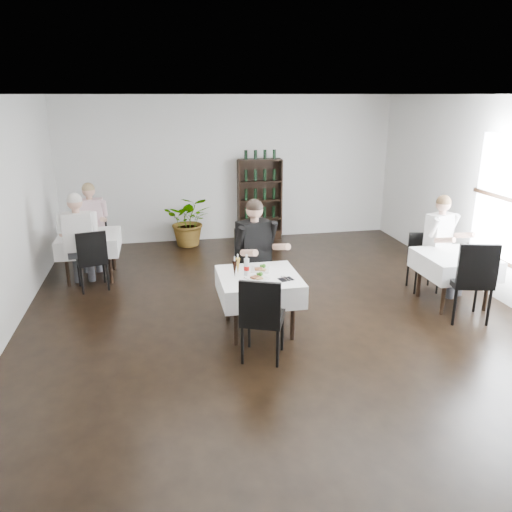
{
  "coord_description": "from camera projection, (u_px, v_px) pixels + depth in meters",
  "views": [
    {
      "loc": [
        -1.51,
        -5.93,
        3.0
      ],
      "look_at": [
        -0.3,
        0.2,
        0.97
      ],
      "focal_mm": 35.0,
      "sensor_mm": 36.0,
      "label": 1
    }
  ],
  "objects": [
    {
      "name": "room_shell",
      "position": [
        282.0,
        219.0,
        6.27
      ],
      "size": [
        9.0,
        9.0,
        9.0
      ],
      "color": "black",
      "rests_on": "ground"
    },
    {
      "name": "wine_shelf",
      "position": [
        260.0,
        200.0,
        10.61
      ],
      "size": [
        0.9,
        0.28,
        1.75
      ],
      "color": "black",
      "rests_on": "ground"
    },
    {
      "name": "main_table",
      "position": [
        259.0,
        286.0,
        6.49
      ],
      "size": [
        1.03,
        1.03,
        0.77
      ],
      "color": "black",
      "rests_on": "ground"
    },
    {
      "name": "left_table",
      "position": [
        89.0,
        243.0,
        8.38
      ],
      "size": [
        0.98,
        0.98,
        0.77
      ],
      "color": "black",
      "rests_on": "ground"
    },
    {
      "name": "right_table",
      "position": [
        455.0,
        264.0,
        7.33
      ],
      "size": [
        0.98,
        0.98,
        0.77
      ],
      "color": "black",
      "rests_on": "ground"
    },
    {
      "name": "potted_tree",
      "position": [
        189.0,
        221.0,
        10.24
      ],
      "size": [
        1.09,
        0.99,
        1.05
      ],
      "primitive_type": "imported",
      "rotation": [
        0.0,
        0.0,
        -0.2
      ],
      "color": "#2D5B1F",
      "rests_on": "ground"
    },
    {
      "name": "main_chair_far",
      "position": [
        254.0,
        264.0,
        7.23
      ],
      "size": [
        0.55,
        0.55,
        1.16
      ],
      "color": "black",
      "rests_on": "ground"
    },
    {
      "name": "main_chair_near",
      "position": [
        262.0,
        314.0,
        5.73
      ],
      "size": [
        0.62,
        0.62,
        1.04
      ],
      "color": "black",
      "rests_on": "ground"
    },
    {
      "name": "left_chair_far",
      "position": [
        97.0,
        237.0,
        8.96
      ],
      "size": [
        0.55,
        0.55,
        0.96
      ],
      "color": "black",
      "rests_on": "ground"
    },
    {
      "name": "left_chair_near",
      "position": [
        92.0,
        256.0,
        7.85
      ],
      "size": [
        0.55,
        0.55,
        0.99
      ],
      "color": "black",
      "rests_on": "ground"
    },
    {
      "name": "right_chair_far",
      "position": [
        423.0,
        258.0,
        7.95
      ],
      "size": [
        0.46,
        0.47,
        0.9
      ],
      "color": "black",
      "rests_on": "ground"
    },
    {
      "name": "right_chair_near",
      "position": [
        472.0,
        276.0,
        6.72
      ],
      "size": [
        0.63,
        0.64,
        1.16
      ],
      "color": "black",
      "rests_on": "ground"
    },
    {
      "name": "diner_main",
      "position": [
        257.0,
        249.0,
        6.95
      ],
      "size": [
        0.71,
        0.76,
        1.64
      ],
      "color": "#3F4047",
      "rests_on": "ground"
    },
    {
      "name": "diner_left_far",
      "position": [
        91.0,
        219.0,
        8.85
      ],
      "size": [
        0.58,
        0.58,
        1.53
      ],
      "color": "#3F4047",
      "rests_on": "ground"
    },
    {
      "name": "diner_left_near",
      "position": [
        79.0,
        234.0,
        7.82
      ],
      "size": [
        0.61,
        0.62,
        1.58
      ],
      "color": "#3F4047",
      "rests_on": "ground"
    },
    {
      "name": "diner_right_far",
      "position": [
        444.0,
        237.0,
        7.72
      ],
      "size": [
        0.68,
        0.72,
        1.54
      ],
      "color": "#3F4047",
      "rests_on": "ground"
    },
    {
      "name": "plate_far",
      "position": [
        261.0,
        269.0,
        6.62
      ],
      "size": [
        0.3,
        0.3,
        0.07
      ],
      "color": "white",
      "rests_on": "main_table"
    },
    {
      "name": "plate_near",
      "position": [
        257.0,
        277.0,
        6.32
      ],
      "size": [
        0.32,
        0.32,
        0.08
      ],
      "color": "white",
      "rests_on": "main_table"
    },
    {
      "name": "pilsner_dark",
      "position": [
        235.0,
        269.0,
        6.35
      ],
      "size": [
        0.06,
        0.06,
        0.28
      ],
      "color": "black",
      "rests_on": "main_table"
    },
    {
      "name": "pilsner_lager",
      "position": [
        238.0,
        266.0,
        6.45
      ],
      "size": [
        0.06,
        0.06,
        0.27
      ],
      "color": "gold",
      "rests_on": "main_table"
    },
    {
      "name": "coke_bottle",
      "position": [
        247.0,
        267.0,
        6.42
      ],
      "size": [
        0.07,
        0.07,
        0.28
      ],
      "color": "silver",
      "rests_on": "main_table"
    },
    {
      "name": "napkin_cutlery",
      "position": [
        286.0,
        279.0,
        6.3
      ],
      "size": [
        0.2,
        0.19,
        0.02
      ],
      "color": "black",
      "rests_on": "main_table"
    },
    {
      "name": "pepper_mill",
      "position": [
        467.0,
        250.0,
        7.32
      ],
      "size": [
        0.04,
        0.04,
        0.09
      ],
      "primitive_type": "cylinder",
      "rotation": [
        0.0,
        0.0,
        0.18
      ],
      "color": "black",
      "rests_on": "right_table"
    }
  ]
}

